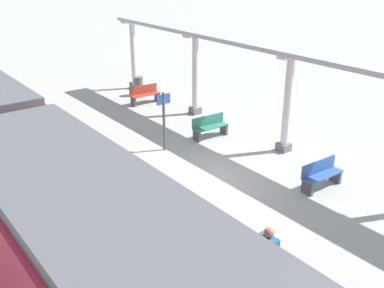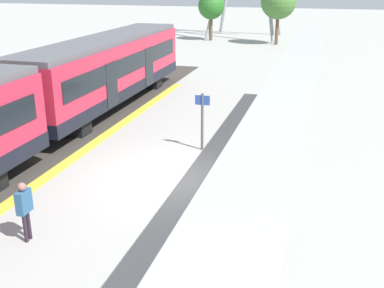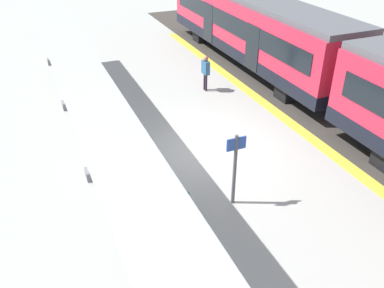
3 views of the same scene
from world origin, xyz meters
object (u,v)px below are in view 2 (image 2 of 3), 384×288
canopy_pillar_third (290,134)px  bench_mid_platform (231,208)px  canopy_pillar_second (268,216)px  bench_extra_slot (258,144)px  canopy_pillar_fifth (307,70)px  platform_info_sign (202,116)px  passenger_waiting_near_edge (24,205)px  train_far_carriage (108,70)px  bench_near_end (280,108)px  canopy_pillar_fourth (300,94)px  trash_bin (293,101)px

canopy_pillar_third → bench_mid_platform: bearing=-115.6°
canopy_pillar_second → bench_extra_slot: size_ratio=2.36×
canopy_pillar_fifth → canopy_pillar_second: bearing=-90.0°
platform_info_sign → passenger_waiting_near_edge: 8.01m
canopy_pillar_third → platform_info_sign: bearing=141.1°
train_far_carriage → canopy_pillar_second: canopy_pillar_second is taller
canopy_pillar_second → bench_near_end: bearing=94.2°
canopy_pillar_second → canopy_pillar_fourth: same height
canopy_pillar_fifth → bench_extra_slot: (-1.30, -7.88, -1.37)m
bench_mid_platform → canopy_pillar_second: bearing=-65.6°
train_far_carriage → canopy_pillar_third: canopy_pillar_third is taller
train_far_carriage → bench_extra_slot: (8.28, -4.97, -1.39)m
canopy_pillar_fifth → trash_bin: bearing=-112.1°
train_far_carriage → canopy_pillar_fifth: bearing=16.9°
bench_extra_slot → platform_info_sign: platform_info_sign is taller
bench_mid_platform → platform_info_sign: bearing=112.2°
canopy_pillar_fifth → bench_extra_slot: bearing=-99.3°
bench_near_end → canopy_pillar_second: bearing=-85.8°
bench_near_end → bench_mid_platform: (-0.25, -10.60, 0.00)m
canopy_pillar_fifth → bench_extra_slot: size_ratio=2.36×
canopy_pillar_fourth → bench_extra_slot: 3.20m
canopy_pillar_fourth → bench_extra_slot: (-1.30, -2.58, -1.37)m
bench_mid_platform → bench_extra_slot: 5.31m
canopy_pillar_second → canopy_pillar_third: bearing=90.0°
canopy_pillar_fifth → bench_near_end: 3.08m
bench_near_end → passenger_waiting_near_edge: size_ratio=0.95×
canopy_pillar_second → bench_mid_platform: bearing=114.4°
bench_near_end → platform_info_sign: platform_info_sign is taller
bench_extra_slot → trash_bin: 6.66m
canopy_pillar_fourth → bench_mid_platform: (-1.24, -7.88, -1.37)m
train_far_carriage → trash_bin: size_ratio=14.78×
bench_extra_slot → trash_bin: (0.78, 6.61, 0.04)m
bench_extra_slot → train_far_carriage: bearing=149.0°
canopy_pillar_second → canopy_pillar_third: same height
bench_near_end → platform_info_sign: size_ratio=0.69×
train_far_carriage → canopy_pillar_third: bearing=-38.8°
canopy_pillar_fourth → canopy_pillar_fifth: (0.00, 5.30, 0.00)m
canopy_pillar_second → canopy_pillar_fourth: 10.61m
canopy_pillar_second → bench_near_end: (-0.98, 13.33, -1.37)m
platform_info_sign → canopy_pillar_fourth: bearing=36.6°
canopy_pillar_fourth → canopy_pillar_fifth: bearing=90.0°
canopy_pillar_fifth → canopy_pillar_third: bearing=-90.0°
bench_mid_platform → passenger_waiting_near_edge: size_ratio=0.95×
bench_near_end → trash_bin: 1.40m
train_far_carriage → bench_near_end: 8.71m
canopy_pillar_fourth → canopy_pillar_fifth: 5.30m
canopy_pillar_fourth → trash_bin: (-0.51, 4.03, -1.33)m
canopy_pillar_fourth → platform_info_sign: size_ratio=1.63×
canopy_pillar_fifth → bench_near_end: (-0.98, -2.58, -1.37)m
canopy_pillar_second → bench_near_end: canopy_pillar_second is taller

